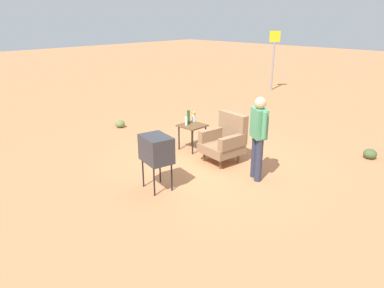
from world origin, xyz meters
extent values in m
plane|color=#C17A4C|center=(0.00, 0.00, 0.00)|extent=(60.00, 60.00, 0.00)
cylinder|color=brown|center=(-0.30, -0.08, 0.11)|extent=(0.05, 0.05, 0.22)
cylinder|color=brown|center=(0.23, -0.16, 0.11)|extent=(0.05, 0.05, 0.22)
cylinder|color=brown|center=(-0.22, 0.45, 0.11)|extent=(0.05, 0.05, 0.22)
cylinder|color=brown|center=(0.31, 0.37, 0.11)|extent=(0.05, 0.05, 0.22)
cube|color=#8C6B4C|center=(0.00, 0.15, 0.32)|extent=(0.86, 0.86, 0.20)
cube|color=#8C6B4C|center=(0.05, 0.46, 0.74)|extent=(0.78, 0.27, 0.64)
cube|color=#8C6B4C|center=(-0.31, 0.19, 0.55)|extent=(0.24, 0.70, 0.26)
cube|color=#8C6B4C|center=(0.32, 0.10, 0.55)|extent=(0.24, 0.70, 0.26)
cylinder|color=black|center=(-1.22, 0.04, 0.29)|extent=(0.04, 0.04, 0.58)
cylinder|color=black|center=(-0.77, 0.04, 0.29)|extent=(0.04, 0.04, 0.58)
cylinder|color=black|center=(-1.22, 0.49, 0.29)|extent=(0.04, 0.04, 0.58)
cylinder|color=black|center=(-0.77, 0.49, 0.29)|extent=(0.04, 0.04, 0.58)
cube|color=brown|center=(-0.99, 0.27, 0.60)|extent=(0.56, 0.56, 0.03)
cylinder|color=black|center=(0.22, -1.54, 0.28)|extent=(0.03, 0.03, 0.55)
cylinder|color=black|center=(-0.21, -1.45, 0.28)|extent=(0.03, 0.03, 0.55)
cylinder|color=black|center=(0.15, -1.89, 0.28)|extent=(0.03, 0.03, 0.55)
cylinder|color=black|center=(-0.28, -1.80, 0.28)|extent=(0.03, 0.03, 0.55)
cube|color=#333338|center=(-0.03, -1.67, 0.79)|extent=(0.68, 0.56, 0.48)
cube|color=#383D3F|center=(0.02, -1.45, 0.79)|extent=(0.41, 0.10, 0.34)
cylinder|color=#2D3347|center=(0.96, 0.01, 0.43)|extent=(0.14, 0.14, 0.86)
cylinder|color=#2D3347|center=(1.12, -0.10, 0.43)|extent=(0.14, 0.14, 0.86)
cube|color=#4C9366|center=(1.04, -0.04, 1.14)|extent=(0.42, 0.38, 0.56)
cylinder|color=#4C9366|center=(0.84, 0.09, 1.17)|extent=(0.09, 0.09, 0.50)
cylinder|color=#4C9366|center=(1.24, -0.17, 1.17)|extent=(0.09, 0.09, 0.50)
sphere|color=#DBAD84|center=(1.04, -0.04, 1.53)|extent=(0.22, 0.22, 0.22)
cylinder|color=gray|center=(-3.55, 7.86, 1.00)|extent=(0.08, 0.08, 2.00)
cube|color=yellow|center=(-3.55, 7.86, 2.22)|extent=(0.33, 0.33, 0.44)
cylinder|color=silver|center=(-1.08, 0.15, 0.71)|extent=(0.06, 0.06, 0.20)
cylinder|color=#1E5623|center=(-1.15, 0.29, 0.77)|extent=(0.07, 0.07, 0.32)
cylinder|color=silver|center=(-1.16, 0.49, 0.70)|extent=(0.09, 0.09, 0.18)
sphere|color=yellow|center=(-1.16, 0.49, 0.84)|extent=(0.07, 0.07, 0.07)
sphere|color=#E04C66|center=(-1.20, 0.50, 0.84)|extent=(0.07, 0.07, 0.07)
sphere|color=orange|center=(-1.12, 0.48, 0.84)|extent=(0.07, 0.07, 0.07)
ellipsoid|color=olive|center=(-3.73, 0.11, 0.11)|extent=(0.28, 0.28, 0.21)
ellipsoid|color=#475B33|center=(2.30, 2.62, 0.11)|extent=(0.29, 0.29, 0.22)
camera|label=1|loc=(4.58, -5.54, 3.05)|focal=33.40mm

